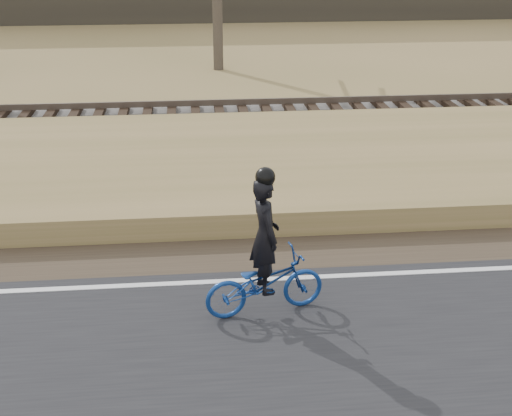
{
  "coord_description": "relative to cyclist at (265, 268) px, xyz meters",
  "views": [
    {
      "loc": [
        2.81,
        -9.18,
        5.1
      ],
      "look_at": [
        3.76,
        0.5,
        1.1
      ],
      "focal_mm": 50.0,
      "sensor_mm": 36.0,
      "label": 1
    }
  ],
  "objects": [
    {
      "name": "cyclist",
      "position": [
        0.0,
        0.0,
        0.0
      ],
      "size": [
        1.75,
        0.92,
        2.09
      ],
      "rotation": [
        0.0,
        0.0,
        1.78
      ],
      "color": "navy",
      "rests_on": "road"
    },
    {
      "name": "railroad",
      "position": [
        -3.76,
        8.71,
        -0.2
      ],
      "size": [
        120.0,
        2.4,
        0.29
      ],
      "color": "black",
      "rests_on": "ballast"
    },
    {
      "name": "shoulder",
      "position": [
        -3.76,
        1.91,
        -0.71
      ],
      "size": [
        120.0,
        1.6,
        0.04
      ],
      "primitive_type": "cube",
      "color": "#473A2B",
      "rests_on": "ground"
    },
    {
      "name": "embankment",
      "position": [
        -3.76,
        4.91,
        -0.51
      ],
      "size": [
        120.0,
        5.0,
        0.44
      ],
      "primitive_type": "cube",
      "color": "#9A7D4E",
      "rests_on": "ground"
    },
    {
      "name": "edge_line",
      "position": [
        -3.76,
        0.91,
        -0.66
      ],
      "size": [
        120.0,
        0.12,
        0.01
      ],
      "primitive_type": "cube",
      "color": "silver",
      "rests_on": "road"
    },
    {
      "name": "ballast",
      "position": [
        -3.76,
        8.71,
        -0.5
      ],
      "size": [
        120.0,
        3.0,
        0.45
      ],
      "primitive_type": "cube",
      "color": "slate",
      "rests_on": "ground"
    }
  ]
}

